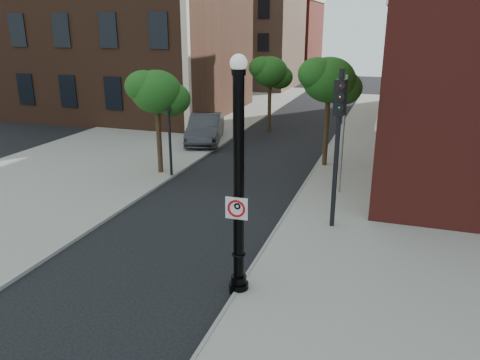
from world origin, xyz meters
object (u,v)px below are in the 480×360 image
(traffic_signal_right, at_px, (338,124))
(parked_car, at_px, (205,129))
(lamppost, at_px, (239,192))
(no_parking_sign, at_px, (237,208))
(traffic_signal_left, at_px, (169,116))

(traffic_signal_right, bearing_deg, parked_car, 143.68)
(lamppost, bearing_deg, parked_car, 115.43)
(no_parking_sign, height_order, traffic_signal_right, traffic_signal_right)
(lamppost, distance_m, no_parking_sign, 0.41)
(parked_car, xyz_separation_m, traffic_signal_left, (1.16, -6.98, 2.05))
(lamppost, relative_size, traffic_signal_left, 1.42)
(traffic_signal_left, relative_size, traffic_signal_right, 0.79)
(parked_car, height_order, traffic_signal_left, traffic_signal_left)
(lamppost, relative_size, no_parking_sign, 10.71)
(no_parking_sign, relative_size, parked_car, 0.11)
(parked_car, bearing_deg, no_parking_sign, -80.02)
(lamppost, relative_size, traffic_signal_right, 1.12)
(no_parking_sign, xyz_separation_m, traffic_signal_right, (1.78, 5.07, 1.24))
(traffic_signal_right, bearing_deg, no_parking_sign, -96.54)
(traffic_signal_left, xyz_separation_m, traffic_signal_right, (7.94, -3.52, 0.78))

